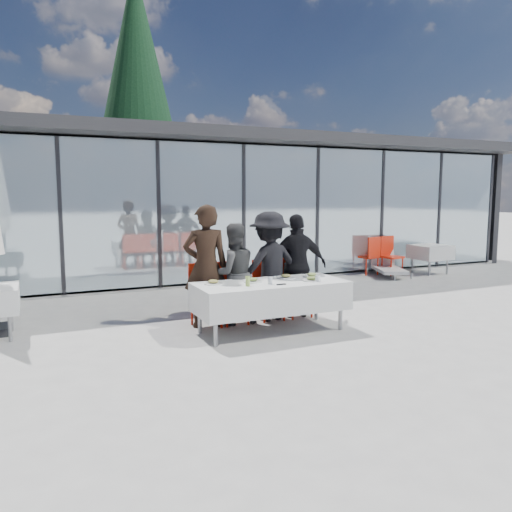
{
  "coord_description": "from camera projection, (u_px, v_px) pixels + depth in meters",
  "views": [
    {
      "loc": [
        -3.38,
        -6.45,
        2.05
      ],
      "look_at": [
        0.07,
        1.2,
        1.0
      ],
      "focal_mm": 35.0,
      "sensor_mm": 36.0,
      "label": 1
    }
  ],
  "objects": [
    {
      "name": "spare_chair_b",
      "position": [
        371.0,
        254.0,
        12.67
      ],
      "size": [
        0.52,
        0.52,
        0.97
      ],
      "color": "red",
      "rests_on": "ground"
    },
    {
      "name": "diner_chair_a",
      "position": [
        204.0,
        291.0,
        7.77
      ],
      "size": [
        0.44,
        0.44,
        0.97
      ],
      "color": "red",
      "rests_on": "ground"
    },
    {
      "name": "plate_d",
      "position": [
        312.0,
        275.0,
        7.84
      ],
      "size": [
        0.27,
        0.27,
        0.07
      ],
      "color": "white",
      "rests_on": "dining_table"
    },
    {
      "name": "diner_d",
      "position": [
        297.0,
        266.0,
        8.3
      ],
      "size": [
        1.17,
        1.17,
        1.72
      ],
      "primitive_type": "imported",
      "rotation": [
        0.0,
        0.0,
        2.97
      ],
      "color": "black",
      "rests_on": "ground"
    },
    {
      "name": "diner_chair_b",
      "position": [
        231.0,
        289.0,
        7.95
      ],
      "size": [
        0.44,
        0.44,
        0.97
      ],
      "color": "red",
      "rests_on": "ground"
    },
    {
      "name": "conifer_tree",
      "position": [
        137.0,
        88.0,
        18.69
      ],
      "size": [
        4.0,
        4.0,
        10.5
      ],
      "color": "#382316",
      "rests_on": "ground"
    },
    {
      "name": "drinking_glasses",
      "position": [
        294.0,
        280.0,
        7.31
      ],
      "size": [
        0.8,
        0.19,
        0.1
      ],
      "color": "silver",
      "rests_on": "dining_table"
    },
    {
      "name": "spare_table_right",
      "position": [
        430.0,
        252.0,
        12.86
      ],
      "size": [
        0.86,
        0.86,
        0.74
      ],
      "color": "silver",
      "rests_on": "ground"
    },
    {
      "name": "plate_extra",
      "position": [
        311.0,
        279.0,
        7.49
      ],
      "size": [
        0.27,
        0.27,
        0.07
      ],
      "color": "white",
      "rests_on": "dining_table"
    },
    {
      "name": "folded_eyeglasses",
      "position": [
        281.0,
        284.0,
        7.16
      ],
      "size": [
        0.14,
        0.03,
        0.01
      ],
      "primitive_type": "cube",
      "color": "black",
      "rests_on": "dining_table"
    },
    {
      "name": "diner_c",
      "position": [
        269.0,
        266.0,
        8.09
      ],
      "size": [
        1.31,
        1.31,
        1.77
      ],
      "primitive_type": "imported",
      "rotation": [
        0.0,
        0.0,
        3.3
      ],
      "color": "black",
      "rests_on": "ground"
    },
    {
      "name": "plate_b",
      "position": [
        253.0,
        280.0,
        7.39
      ],
      "size": [
        0.27,
        0.27,
        0.07
      ],
      "color": "white",
      "rests_on": "dining_table"
    },
    {
      "name": "spare_chair_a",
      "position": [
        390.0,
        253.0,
        12.78
      ],
      "size": [
        0.49,
        0.49,
        0.97
      ],
      "color": "red",
      "rests_on": "ground"
    },
    {
      "name": "plate_a",
      "position": [
        213.0,
        282.0,
        7.22
      ],
      "size": [
        0.27,
        0.27,
        0.07
      ],
      "color": "white",
      "rests_on": "dining_table"
    },
    {
      "name": "pavilion",
      "position": [
        220.0,
        191.0,
        15.41
      ],
      "size": [
        14.8,
        8.8,
        3.44
      ],
      "color": "gray",
      "rests_on": "ground"
    },
    {
      "name": "dining_table",
      "position": [
        271.0,
        296.0,
        7.41
      ],
      "size": [
        2.26,
        0.96,
        0.75
      ],
      "color": "silver",
      "rests_on": "ground"
    },
    {
      "name": "diner_a",
      "position": [
        206.0,
        266.0,
        7.64
      ],
      "size": [
        0.81,
        0.81,
        1.89
      ],
      "primitive_type": "imported",
      "rotation": [
        0.0,
        0.0,
        2.94
      ],
      "color": "black",
      "rests_on": "ground"
    },
    {
      "name": "diner_chair_c",
      "position": [
        267.0,
        286.0,
        8.21
      ],
      "size": [
        0.44,
        0.44,
        0.97
      ],
      "color": "red",
      "rests_on": "ground"
    },
    {
      "name": "ground",
      "position": [
        285.0,
        331.0,
        7.47
      ],
      "size": [
        90.0,
        90.0,
        0.0
      ],
      "primitive_type": "plane",
      "color": "#A5A29C",
      "rests_on": "ground"
    },
    {
      "name": "juice_bottle",
      "position": [
        248.0,
        281.0,
        7.05
      ],
      "size": [
        0.06,
        0.06,
        0.14
      ],
      "primitive_type": "cylinder",
      "color": "#9FC150",
      "rests_on": "dining_table"
    },
    {
      "name": "diner_chair_d",
      "position": [
        295.0,
        284.0,
        8.42
      ],
      "size": [
        0.44,
        0.44,
        0.97
      ],
      "color": "red",
      "rests_on": "ground"
    },
    {
      "name": "lounger",
      "position": [
        387.0,
        265.0,
        12.59
      ],
      "size": [
        1.05,
        1.46,
        0.72
      ],
      "color": "silver",
      "rests_on": "ground"
    },
    {
      "name": "treeline",
      "position": [
        54.0,
        192.0,
        31.71
      ],
      "size": [
        62.5,
        2.0,
        4.4
      ],
      "color": "#183611",
      "rests_on": "ground"
    },
    {
      "name": "diner_b",
      "position": [
        233.0,
        274.0,
        7.84
      ],
      "size": [
        0.81,
        0.81,
        1.6
      ],
      "primitive_type": "imported",
      "rotation": [
        0.0,
        0.0,
        3.09
      ],
      "color": "#444444",
      "rests_on": "ground"
    },
    {
      "name": "plate_c",
      "position": [
        286.0,
        277.0,
        7.72
      ],
      "size": [
        0.27,
        0.27,
        0.07
      ],
      "color": "white",
      "rests_on": "dining_table"
    }
  ]
}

